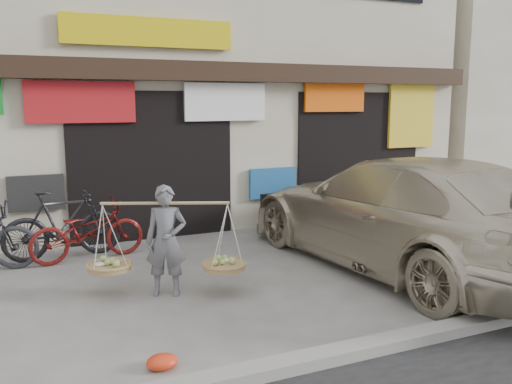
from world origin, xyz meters
name	(u,v)px	position (x,y,z in m)	size (l,w,h in m)	color
ground	(220,300)	(0.00, 0.00, 0.00)	(70.00, 70.00, 0.00)	gray
kerb	(294,364)	(0.00, -2.00, 0.06)	(70.00, 0.25, 0.12)	gray
shophouse_block	(119,59)	(0.00, 6.42, 3.45)	(14.00, 6.32, 7.00)	beige
street_vendor	(166,246)	(-0.57, 0.47, 0.66)	(1.95, 1.13, 1.45)	slate
bike_1	(63,224)	(-1.65, 2.80, 0.56)	(0.53, 1.88, 1.13)	black
bike_2	(87,231)	(-1.31, 2.54, 0.47)	(0.63, 1.81, 0.95)	#5E1210
suv	(400,212)	(3.00, 0.23, 0.85)	(2.87, 6.07, 1.71)	beige
red_bag	(162,362)	(-1.14, -1.47, 0.07)	(0.31, 0.25, 0.14)	red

